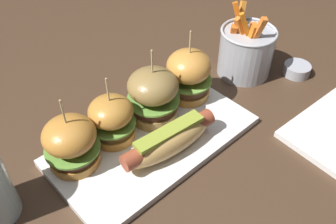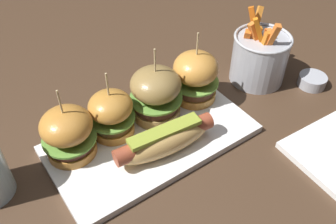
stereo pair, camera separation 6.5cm
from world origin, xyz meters
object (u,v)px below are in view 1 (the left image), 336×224
at_px(platter_main, 153,140).
at_px(sauce_ramekin, 297,69).
at_px(hot_dog, 171,138).
at_px(fries_bucket, 246,51).
at_px(slider_center_right, 153,95).
at_px(slider_far_right, 189,74).
at_px(slider_center_left, 112,119).
at_px(slider_far_left, 71,142).

xyz_separation_m(platter_main, sauce_ramekin, (0.37, -0.06, 0.01)).
bearing_deg(hot_dog, platter_main, 96.41).
bearing_deg(fries_bucket, slider_center_right, 176.70).
distance_m(hot_dog, slider_far_right, 0.16).
height_order(hot_dog, slider_center_left, slider_center_left).
xyz_separation_m(hot_dog, sauce_ramekin, (0.37, -0.02, -0.03)).
bearing_deg(fries_bucket, slider_far_left, 177.35).
xyz_separation_m(slider_far_left, fries_bucket, (0.42, -0.02, -0.00)).
bearing_deg(slider_center_right, fries_bucket, -3.30).
relative_size(hot_dog, fries_bucket, 1.19).
distance_m(slider_far_left, slider_far_right, 0.26).
bearing_deg(fries_bucket, hot_dog, -166.06).
bearing_deg(hot_dog, slider_center_right, 67.93).
height_order(slider_far_left, slider_far_right, slider_far_right).
height_order(slider_center_left, slider_far_right, slider_far_right).
relative_size(slider_center_right, fries_bucket, 0.96).
bearing_deg(slider_far_right, slider_center_right, -179.46).
xyz_separation_m(slider_center_right, slider_far_right, (0.09, 0.00, -0.00)).
xyz_separation_m(hot_dog, slider_far_left, (-0.14, 0.09, 0.02)).
bearing_deg(slider_far_left, slider_center_left, 1.63).
xyz_separation_m(platter_main, slider_center_left, (-0.05, 0.05, 0.05)).
height_order(platter_main, slider_center_right, slider_center_right).
height_order(platter_main, fries_bucket, fries_bucket).
distance_m(platter_main, slider_center_right, 0.08).
bearing_deg(platter_main, sauce_ramekin, -9.00).
relative_size(slider_center_left, sauce_ramekin, 2.25).
bearing_deg(slider_center_right, platter_main, -132.77).
bearing_deg(hot_dog, slider_far_left, 146.26).
bearing_deg(slider_far_left, platter_main, -20.04).
xyz_separation_m(slider_center_right, fries_bucket, (0.25, -0.01, -0.01)).
xyz_separation_m(slider_far_left, slider_center_left, (0.08, 0.00, -0.00)).
relative_size(slider_far_left, sauce_ramekin, 2.33).
xyz_separation_m(platter_main, slider_center_right, (0.04, 0.04, 0.06)).
bearing_deg(fries_bucket, slider_far_right, 174.50).
bearing_deg(slider_center_right, slider_far_left, 178.32).
distance_m(slider_far_left, slider_center_left, 0.08).
relative_size(slider_center_left, slider_far_right, 0.90).
xyz_separation_m(platter_main, fries_bucket, (0.29, 0.03, 0.05)).
xyz_separation_m(slider_center_left, slider_far_right, (0.18, -0.01, 0.01)).
height_order(platter_main, slider_far_right, slider_far_right).
bearing_deg(slider_far_right, fries_bucket, -5.50).
height_order(slider_center_left, fries_bucket, fries_bucket).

